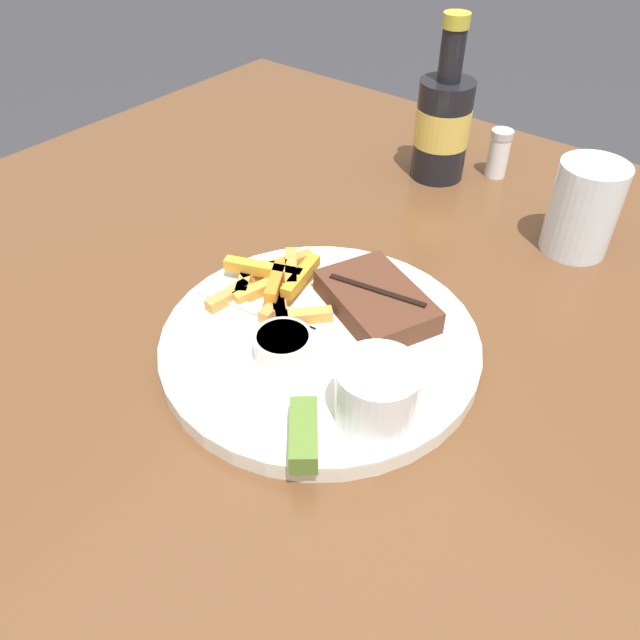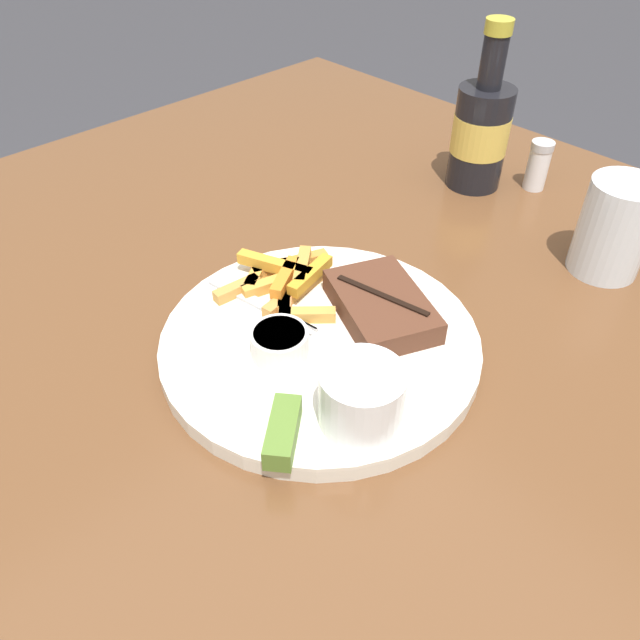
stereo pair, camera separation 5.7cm
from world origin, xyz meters
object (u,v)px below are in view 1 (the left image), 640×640
at_px(steak_portion, 376,301).
at_px(coleslaw_cup, 378,389).
at_px(fork_utensil, 250,308).
at_px(dinner_plate, 320,343).
at_px(dipping_sauce_cup, 283,345).
at_px(beer_bottle, 443,123).
at_px(salt_shaker, 499,153).
at_px(drinking_glass, 584,208).
at_px(pickle_spear, 304,434).

relative_size(steak_portion, coleslaw_cup, 2.01).
relative_size(coleslaw_cup, fork_utensil, 0.51).
bearing_deg(fork_utensil, dinner_plate, 0.00).
relative_size(dinner_plate, dipping_sauce_cup, 5.70).
xyz_separation_m(dipping_sauce_cup, beer_bottle, (-0.09, 0.42, 0.04)).
distance_m(beer_bottle, salt_shaker, 0.09).
xyz_separation_m(coleslaw_cup, fork_utensil, (-0.17, 0.03, -0.03)).
xyz_separation_m(beer_bottle, salt_shaker, (0.06, 0.05, -0.04)).
distance_m(coleslaw_cup, drinking_glass, 0.37).
distance_m(dinner_plate, dipping_sauce_cup, 0.05).
xyz_separation_m(dinner_plate, beer_bottle, (-0.09, 0.38, 0.07)).
height_order(fork_utensil, drinking_glass, drinking_glass).
distance_m(fork_utensil, beer_bottle, 0.39).
distance_m(dipping_sauce_cup, fork_utensil, 0.08).
bearing_deg(salt_shaker, pickle_spear, -79.58).
distance_m(beer_bottle, drinking_glass, 0.22).
xyz_separation_m(fork_utensil, drinking_glass, (0.20, 0.33, 0.03)).
bearing_deg(pickle_spear, coleslaw_cup, 65.10).
relative_size(dinner_plate, fork_utensil, 2.24).
xyz_separation_m(steak_portion, pickle_spear, (0.05, -0.17, -0.00)).
relative_size(beer_bottle, salt_shaker, 3.21).
relative_size(steak_portion, salt_shaker, 2.13).
bearing_deg(fork_utensil, coleslaw_cup, -19.97).
height_order(pickle_spear, salt_shaker, salt_shaker).
bearing_deg(pickle_spear, salt_shaker, 100.42).
xyz_separation_m(pickle_spear, fork_utensil, (-0.15, 0.09, -0.01)).
height_order(coleslaw_cup, beer_bottle, beer_bottle).
relative_size(pickle_spear, drinking_glass, 0.58).
relative_size(fork_utensil, beer_bottle, 0.64).
bearing_deg(drinking_glass, fork_utensil, -121.19).
relative_size(dinner_plate, pickle_spear, 4.87).
distance_m(drinking_glass, salt_shaker, 0.19).
xyz_separation_m(steak_portion, salt_shaker, (-0.05, 0.36, 0.00)).
distance_m(pickle_spear, salt_shaker, 0.54).
relative_size(pickle_spear, salt_shaker, 0.95).
height_order(dinner_plate, drinking_glass, drinking_glass).
bearing_deg(dinner_plate, drinking_glass, 69.05).
xyz_separation_m(dipping_sauce_cup, drinking_glass, (0.13, 0.36, 0.02)).
distance_m(coleslaw_cup, beer_bottle, 0.46).
bearing_deg(drinking_glass, pickle_spear, -97.29).
relative_size(coleslaw_cup, dipping_sauce_cup, 1.31).
height_order(fork_utensil, salt_shaker, salt_shaker).
relative_size(dipping_sauce_cup, pickle_spear, 0.85).
height_order(dipping_sauce_cup, salt_shaker, salt_shaker).
height_order(steak_portion, drinking_glass, drinking_glass).
bearing_deg(pickle_spear, dinner_plate, 122.67).
bearing_deg(steak_portion, pickle_spear, -74.02).
relative_size(dipping_sauce_cup, salt_shaker, 0.81).
relative_size(pickle_spear, beer_bottle, 0.30).
bearing_deg(steak_portion, fork_utensil, -142.08).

